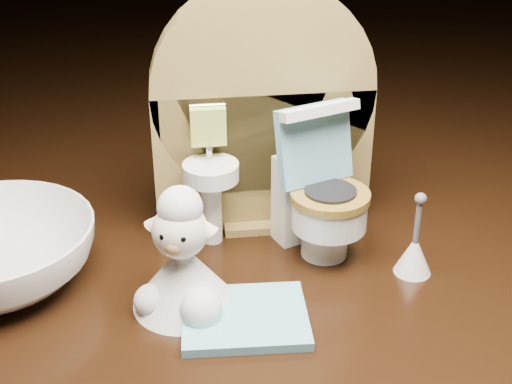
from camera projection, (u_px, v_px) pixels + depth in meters
backdrop_panel at (262, 124)px, 0.42m from camera, size 0.13×0.05×0.15m
toy_toilet at (319, 198)px, 0.41m from camera, size 0.05×0.06×0.09m
bath_mat at (245, 317)px, 0.36m from camera, size 0.07×0.05×0.00m
toilet_brush at (414, 252)px, 0.39m from camera, size 0.02×0.02×0.05m
plush_lamb at (183, 267)px, 0.36m from camera, size 0.05×0.06×0.07m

